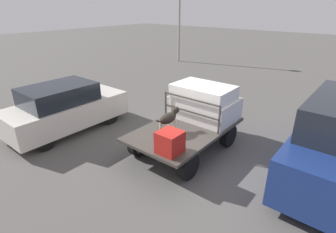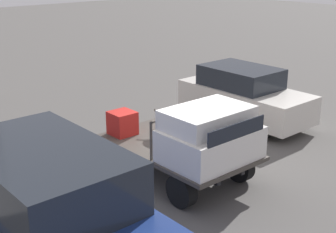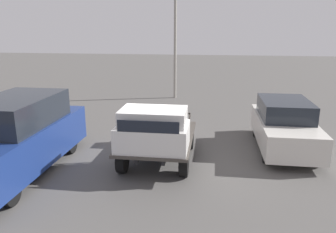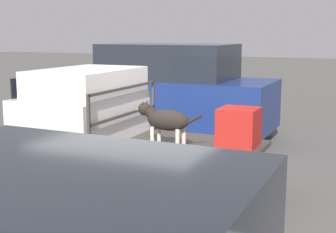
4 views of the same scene
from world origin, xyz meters
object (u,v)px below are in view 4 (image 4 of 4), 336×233
parked_pickup_far (161,91)px  dog (164,120)px  cargo_crate (239,127)px  flatbed_truck (140,156)px

parked_pickup_far → dog: bearing=126.2°
cargo_crate → parked_pickup_far: 4.36m
dog → cargo_crate: dog is taller
flatbed_truck → parked_pickup_far: 4.12m
flatbed_truck → cargo_crate: bearing=-159.4°
flatbed_truck → parked_pickup_far: parked_pickup_far is taller
flatbed_truck → dog: dog is taller
parked_pickup_far → flatbed_truck: bearing=121.1°
dog → cargo_crate: bearing=-143.1°
flatbed_truck → dog: (-0.51, 0.20, 0.64)m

